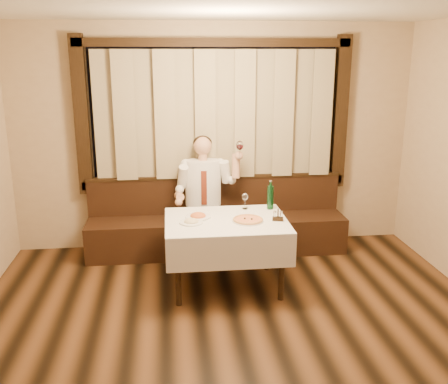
{
  "coord_description": "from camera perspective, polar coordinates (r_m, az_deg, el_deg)",
  "views": [
    {
      "loc": [
        -0.57,
        -3.19,
        2.45
      ],
      "look_at": [
        0.0,
        1.9,
        1.0
      ],
      "focal_mm": 40.0,
      "sensor_mm": 36.0,
      "label": 1
    }
  ],
  "objects": [
    {
      "name": "green_bottle",
      "position": [
        5.54,
        5.32,
        -0.56
      ],
      "size": [
        0.07,
        0.07,
        0.33
      ],
      "rotation": [
        0.0,
        0.0,
        0.07
      ],
      "color": "#114F21",
      "rests_on": "dining_table"
    },
    {
      "name": "pasta_cream",
      "position": [
        5.11,
        -3.78,
        -3.21
      ],
      "size": [
        0.24,
        0.24,
        0.08
      ],
      "rotation": [
        0.0,
        0.0,
        0.4
      ],
      "color": "white",
      "rests_on": "dining_table"
    },
    {
      "name": "dining_table",
      "position": [
        5.25,
        0.25,
        -4.26
      ],
      "size": [
        1.27,
        0.97,
        0.76
      ],
      "color": "black",
      "rests_on": "ground"
    },
    {
      "name": "pasta_red",
      "position": [
        5.27,
        -2.99,
        -2.55
      ],
      "size": [
        0.27,
        0.27,
        0.09
      ],
      "rotation": [
        0.0,
        0.0,
        -0.34
      ],
      "color": "white",
      "rests_on": "dining_table"
    },
    {
      "name": "pizza",
      "position": [
        5.16,
        2.74,
        -3.2
      ],
      "size": [
        0.33,
        0.33,
        0.03
      ],
      "rotation": [
        0.0,
        0.0,
        0.44
      ],
      "color": "white",
      "rests_on": "dining_table"
    },
    {
      "name": "room",
      "position": [
        4.31,
        1.37,
        3.05
      ],
      "size": [
        5.01,
        6.01,
        2.81
      ],
      "color": "black",
      "rests_on": "ground"
    },
    {
      "name": "seated_man",
      "position": [
        6.06,
        -2.27,
        0.45
      ],
      "size": [
        0.82,
        0.62,
        1.47
      ],
      "color": "black",
      "rests_on": "ground"
    },
    {
      "name": "table_wine_glass",
      "position": [
        5.53,
        2.42,
        -0.63
      ],
      "size": [
        0.07,
        0.07,
        0.18
      ],
      "rotation": [
        0.0,
        0.0,
        0.34
      ],
      "color": "white",
      "rests_on": "dining_table"
    },
    {
      "name": "cruet_caddy",
      "position": [
        5.2,
        6.18,
        -2.82
      ],
      "size": [
        0.12,
        0.08,
        0.12
      ],
      "rotation": [
        0.0,
        0.0,
        -0.24
      ],
      "color": "black",
      "rests_on": "dining_table"
    },
    {
      "name": "banquette",
      "position": [
        6.32,
        -0.84,
        -4.0
      ],
      "size": [
        3.2,
        0.61,
        0.94
      ],
      "color": "black",
      "rests_on": "ground"
    }
  ]
}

